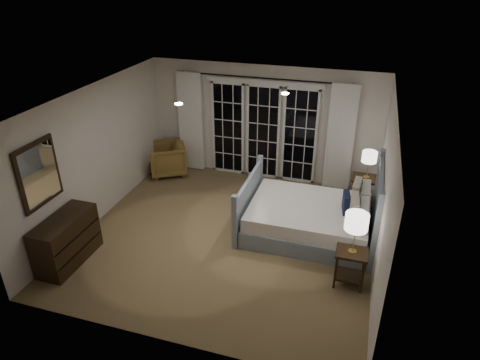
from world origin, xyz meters
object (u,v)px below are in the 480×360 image
(lamp_left, at_px, (357,222))
(dresser, at_px, (67,240))
(bed, at_px, (312,217))
(nightstand_left, at_px, (351,263))
(armchair, at_px, (167,159))
(lamp_right, at_px, (369,157))
(nightstand_right, at_px, (365,188))

(lamp_left, relative_size, dresser, 0.56)
(lamp_left, height_order, dresser, lamp_left)
(bed, bearing_deg, lamp_left, -58.00)
(nightstand_left, distance_m, armchair, 5.02)
(armchair, bearing_deg, lamp_right, 55.27)
(dresser, bearing_deg, bed, 27.99)
(bed, bearing_deg, lamp_right, 53.84)
(nightstand_left, bearing_deg, lamp_right, 87.67)
(nightstand_left, height_order, lamp_right, lamp_right)
(nightstand_right, height_order, dresser, dresser)
(bed, xyz_separation_m, armchair, (-3.51, 1.47, 0.03))
(lamp_left, distance_m, armchair, 5.07)
(nightstand_right, bearing_deg, lamp_right, -143.13)
(lamp_right, bearing_deg, lamp_left, -92.33)
(lamp_left, height_order, lamp_right, lamp_left)
(bed, bearing_deg, nightstand_left, -58.00)
(nightstand_right, xyz_separation_m, lamp_left, (-0.09, -2.34, 0.66))
(dresser, bearing_deg, armchair, 87.82)
(lamp_left, relative_size, armchair, 0.80)
(lamp_left, xyz_separation_m, armchair, (-4.26, 2.66, -0.75))
(bed, xyz_separation_m, lamp_left, (0.74, -1.19, 0.78))
(nightstand_right, height_order, lamp_right, lamp_right)
(bed, distance_m, dresser, 4.13)
(lamp_right, bearing_deg, nightstand_left, -92.33)
(nightstand_left, xyz_separation_m, lamp_right, (0.09, 2.34, 0.72))
(bed, relative_size, lamp_left, 3.56)
(bed, xyz_separation_m, lamp_right, (0.84, 1.15, 0.79))
(lamp_right, distance_m, armchair, 4.43)
(nightstand_left, xyz_separation_m, dresser, (-4.39, -0.75, 0.01))
(lamp_right, height_order, armchair, lamp_right)
(nightstand_left, relative_size, armchair, 0.76)
(nightstand_right, distance_m, lamp_left, 2.43)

